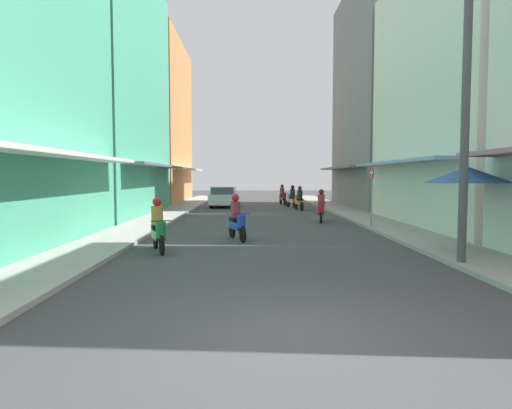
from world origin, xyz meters
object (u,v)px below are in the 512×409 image
(parked_car, at_px, (224,197))
(motorbike_red, at_px, (321,207))
(motorbike_silver, at_px, (292,198))
(motorbike_green, at_px, (158,228))
(motorbike_orange, at_px, (299,199))
(utility_pole, at_px, (466,101))
(street_sign_no_entry, at_px, (372,188))
(vendor_umbrella, at_px, (468,175))
(motorbike_blue, at_px, (237,220))
(motorbike_maroon, at_px, (283,196))

(parked_car, bearing_deg, motorbike_red, -63.10)
(motorbike_silver, xyz_separation_m, motorbike_green, (-5.62, -18.18, 0.00))
(motorbike_orange, bearing_deg, utility_pole, -83.98)
(street_sign_no_entry, bearing_deg, parked_car, 117.25)
(parked_car, distance_m, utility_pole, 22.45)
(parked_car, relative_size, vendor_umbrella, 1.69)
(motorbike_blue, relative_size, street_sign_no_entry, 0.66)
(motorbike_orange, bearing_deg, motorbike_red, -88.36)
(motorbike_green, xyz_separation_m, street_sign_no_entry, (7.73, 5.38, 1.01))
(motorbike_blue, distance_m, parked_car, 16.52)
(utility_pole, bearing_deg, motorbike_red, 99.13)
(utility_pole, bearing_deg, motorbike_orange, 96.02)
(street_sign_no_entry, bearing_deg, motorbike_green, -145.17)
(motorbike_silver, height_order, street_sign_no_entry, street_sign_no_entry)
(vendor_umbrella, bearing_deg, motorbike_green, 176.16)
(motorbike_blue, bearing_deg, vendor_umbrella, -24.08)
(vendor_umbrella, height_order, utility_pole, utility_pole)
(utility_pole, bearing_deg, vendor_umbrella, 61.12)
(motorbike_silver, xyz_separation_m, street_sign_no_entry, (2.10, -12.81, 1.01))
(motorbike_blue, height_order, motorbike_maroon, same)
(motorbike_silver, bearing_deg, vendor_umbrella, -80.51)
(motorbike_red, distance_m, parked_car, 11.72)
(motorbike_maroon, height_order, vendor_umbrella, vendor_umbrella)
(motorbike_blue, bearing_deg, motorbike_green, -133.78)
(parked_car, bearing_deg, motorbike_maroon, 30.58)
(motorbike_silver, distance_m, street_sign_no_entry, 13.02)
(parked_car, height_order, utility_pole, utility_pole)
(motorbike_blue, bearing_deg, street_sign_no_entry, 29.00)
(motorbike_orange, height_order, parked_car, motorbike_orange)
(motorbike_blue, xyz_separation_m, parked_car, (-1.41, 16.46, 0.04))
(parked_car, xyz_separation_m, utility_pole, (7.01, -21.08, 3.26))
(motorbike_silver, relative_size, utility_pole, 0.22)
(motorbike_silver, relative_size, motorbike_red, 0.97)
(motorbike_red, bearing_deg, motorbike_maroon, 93.90)
(street_sign_no_entry, bearing_deg, motorbike_blue, -151.00)
(motorbike_green, relative_size, vendor_umbrella, 0.70)
(motorbike_silver, distance_m, utility_pole, 20.85)
(motorbike_green, bearing_deg, utility_pole, -16.28)
(motorbike_blue, height_order, motorbike_green, same)
(motorbike_green, relative_size, street_sign_no_entry, 0.65)
(motorbike_maroon, relative_size, utility_pole, 0.23)
(motorbike_blue, relative_size, utility_pole, 0.22)
(motorbike_green, relative_size, parked_car, 0.41)
(motorbike_silver, xyz_separation_m, motorbike_maroon, (-0.39, 3.22, 0.00))
(motorbike_silver, bearing_deg, motorbike_maroon, 97.00)
(motorbike_red, bearing_deg, motorbike_silver, 92.88)
(motorbike_maroon, distance_m, street_sign_no_entry, 16.25)
(utility_pole, xyz_separation_m, street_sign_no_entry, (-0.10, 7.66, -2.28))
(motorbike_silver, bearing_deg, motorbike_red, -87.12)
(vendor_umbrella, bearing_deg, motorbike_blue, 155.92)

